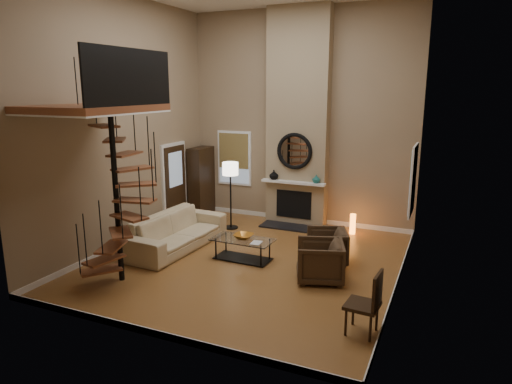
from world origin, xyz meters
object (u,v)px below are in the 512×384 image
at_px(floor_lamp, 230,174).
at_px(accent_lamp, 353,224).
at_px(armchair_far, 324,262).
at_px(side_chair, 369,301).
at_px(sofa, 177,231).
at_px(armchair_near, 331,247).
at_px(hutch, 201,181).
at_px(coffee_table, 243,247).

relative_size(floor_lamp, accent_lamp, 3.40).
height_order(armchair_far, side_chair, side_chair).
bearing_deg(sofa, floor_lamp, -11.20).
xyz_separation_m(armchair_near, side_chair, (1.21, -2.53, 0.17)).
relative_size(armchair_far, accent_lamp, 1.72).
distance_m(floor_lamp, side_chair, 5.74).
xyz_separation_m(sofa, armchair_near, (3.41, 0.48, -0.04)).
xyz_separation_m(sofa, side_chair, (4.62, -2.04, 0.13)).
height_order(hutch, coffee_table, hutch).
bearing_deg(hutch, side_chair, -40.55).
distance_m(armchair_near, accent_lamp, 2.11).
distance_m(coffee_table, side_chair, 3.56).
bearing_deg(coffee_table, floor_lamp, 122.98).
distance_m(armchair_near, floor_lamp, 3.40).
height_order(sofa, armchair_far, sofa).
distance_m(armchair_far, floor_lamp, 3.90).
height_order(sofa, floor_lamp, floor_lamp).
bearing_deg(armchair_near, side_chair, 3.98).
relative_size(hutch, armchair_near, 2.40).
distance_m(floor_lamp, accent_lamp, 3.28).
bearing_deg(floor_lamp, sofa, -104.17).
xyz_separation_m(sofa, floor_lamp, (0.46, 1.81, 1.02)).
relative_size(armchair_near, floor_lamp, 0.47).
bearing_deg(coffee_table, side_chair, -33.81).
bearing_deg(side_chair, hutch, 139.45).
height_order(hutch, accent_lamp, hutch).
bearing_deg(hutch, coffee_table, -46.87).
bearing_deg(armchair_far, sofa, -114.72).
relative_size(hutch, sofa, 0.72).
bearing_deg(armchair_far, side_chair, 15.13).
relative_size(armchair_far, side_chair, 0.87).
xyz_separation_m(accent_lamp, side_chair, (1.20, -4.63, 0.28)).
height_order(hutch, sofa, hutch).
xyz_separation_m(armchair_far, floor_lamp, (-3.05, 2.18, 1.06)).
height_order(sofa, accent_lamp, sofa).
xyz_separation_m(hutch, sofa, (0.92, -2.69, -0.55)).
distance_m(sofa, armchair_far, 3.53).
xyz_separation_m(hutch, armchair_far, (4.43, -3.07, -0.60)).
height_order(sofa, armchair_near, sofa).
bearing_deg(sofa, coffee_table, -89.40).
height_order(armchair_far, coffee_table, armchair_far).
bearing_deg(sofa, side_chair, -110.88).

